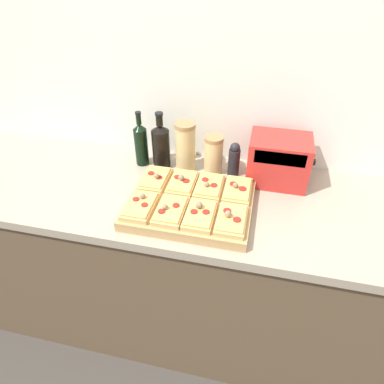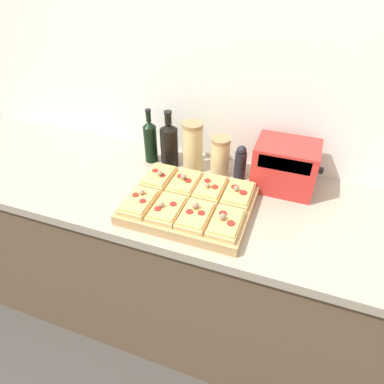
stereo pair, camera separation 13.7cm
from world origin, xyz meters
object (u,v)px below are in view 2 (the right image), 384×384
(olive_oil_bottle, at_px, (150,140))
(pepper_mill, at_px, (240,163))
(wine_bottle, at_px, (169,144))
(grain_jar_short, at_px, (220,156))
(toaster_oven, at_px, (285,166))
(cutting_board, at_px, (189,204))
(grain_jar_tall, at_px, (193,147))

(olive_oil_bottle, distance_m, pepper_mill, 0.44)
(wine_bottle, distance_m, grain_jar_short, 0.25)
(pepper_mill, relative_size, toaster_oven, 0.58)
(wine_bottle, height_order, pepper_mill, wine_bottle)
(grain_jar_short, bearing_deg, pepper_mill, 0.00)
(wine_bottle, relative_size, toaster_oven, 0.96)
(cutting_board, bearing_deg, olive_oil_bottle, 136.97)
(cutting_board, xyz_separation_m, toaster_oven, (0.33, 0.28, 0.08))
(cutting_board, height_order, olive_oil_bottle, olive_oil_bottle)
(pepper_mill, bearing_deg, olive_oil_bottle, -180.00)
(grain_jar_short, bearing_deg, grain_jar_tall, 180.00)
(cutting_board, distance_m, olive_oil_bottle, 0.42)
(olive_oil_bottle, relative_size, grain_jar_tall, 1.13)
(olive_oil_bottle, bearing_deg, wine_bottle, 0.00)
(grain_jar_tall, xyz_separation_m, grain_jar_short, (0.13, 0.00, -0.02))
(cutting_board, height_order, pepper_mill, pepper_mill)
(olive_oil_bottle, distance_m, grain_jar_tall, 0.21)
(cutting_board, relative_size, grain_jar_short, 2.65)
(olive_oil_bottle, bearing_deg, toaster_oven, -0.08)
(cutting_board, bearing_deg, toaster_oven, 40.68)
(olive_oil_bottle, bearing_deg, pepper_mill, 0.00)
(grain_jar_short, distance_m, pepper_mill, 0.10)
(cutting_board, xyz_separation_m, grain_jar_short, (0.04, 0.28, 0.07))
(wine_bottle, xyz_separation_m, pepper_mill, (0.34, 0.00, -0.03))
(wine_bottle, xyz_separation_m, grain_jar_short, (0.25, 0.00, -0.02))
(olive_oil_bottle, relative_size, wine_bottle, 0.98)
(olive_oil_bottle, distance_m, grain_jar_short, 0.34)
(grain_jar_tall, bearing_deg, wine_bottle, -180.00)
(grain_jar_tall, bearing_deg, cutting_board, -72.51)
(grain_jar_tall, bearing_deg, toaster_oven, -0.12)
(grain_jar_tall, height_order, toaster_oven, grain_jar_tall)
(cutting_board, distance_m, toaster_oven, 0.44)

